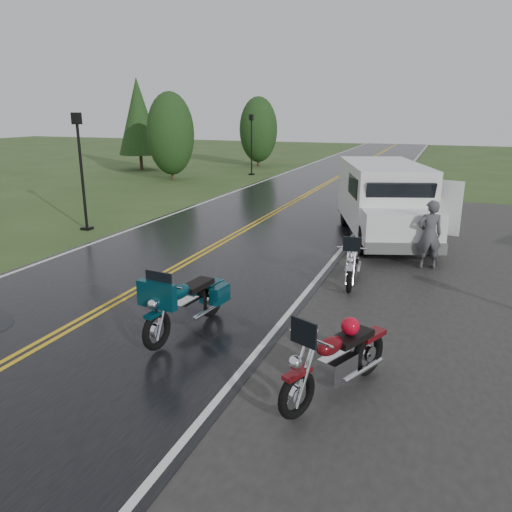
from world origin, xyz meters
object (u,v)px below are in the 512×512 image
at_px(motorcycle_silver, 350,269).
at_px(person_at_van, 429,236).
at_px(lamp_post_far_left, 252,145).
at_px(motorcycle_red, 297,376).
at_px(van_white, 365,214).
at_px(motorcycle_teal, 156,315).
at_px(lamp_post_near_left, 82,172).

bearing_deg(motorcycle_silver, person_at_van, 53.56).
bearing_deg(lamp_post_far_left, motorcycle_silver, -62.79).
relative_size(motorcycle_red, van_white, 0.37).
bearing_deg(van_white, motorcycle_teal, -125.80).
bearing_deg(person_at_van, van_white, -41.35).
bearing_deg(person_at_van, lamp_post_near_left, -23.25).
height_order(person_at_van, lamp_post_near_left, lamp_post_near_left).
distance_m(motorcycle_teal, motorcycle_silver, 4.85).
distance_m(motorcycle_red, motorcycle_teal, 3.08).
xyz_separation_m(motorcycle_silver, van_white, (-0.26, 3.44, 0.62)).
height_order(motorcycle_red, motorcycle_teal, motorcycle_teal).
bearing_deg(motorcycle_silver, lamp_post_far_left, 110.61).
distance_m(motorcycle_red, lamp_post_far_left, 27.69).
height_order(motorcycle_teal, lamp_post_far_left, lamp_post_far_left).
bearing_deg(lamp_post_far_left, person_at_van, -55.60).
bearing_deg(motorcycle_silver, motorcycle_teal, -129.14).
distance_m(motorcycle_red, motorcycle_silver, 5.18).
distance_m(motorcycle_red, lamp_post_near_left, 13.44).
bearing_deg(lamp_post_near_left, motorcycle_teal, -44.38).
bearing_deg(motorcycle_teal, lamp_post_near_left, 142.62).
relative_size(motorcycle_silver, lamp_post_far_left, 0.55).
height_order(motorcycle_teal, van_white, van_white).
xyz_separation_m(van_white, person_at_van, (1.84, -0.69, -0.34)).
relative_size(motorcycle_teal, lamp_post_far_left, 0.61).
bearing_deg(lamp_post_far_left, motorcycle_red, -67.20).
bearing_deg(motorcycle_red, lamp_post_far_left, 137.27).
bearing_deg(person_at_van, motorcycle_red, 59.83).
height_order(motorcycle_red, person_at_van, person_at_van).
distance_m(motorcycle_teal, lamp_post_near_left, 10.59).
distance_m(motorcycle_red, person_at_van, 8.04).
xyz_separation_m(motorcycle_red, motorcycle_teal, (-2.88, 1.09, 0.01)).
height_order(motorcycle_silver, van_white, van_white).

